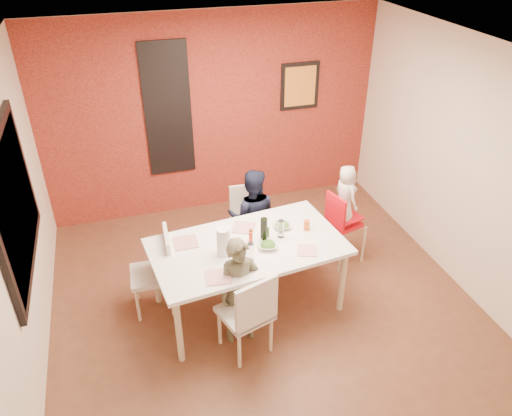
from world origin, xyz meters
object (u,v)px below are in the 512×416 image
object	(u,v)px
dining_table	(248,251)
chair_left	(159,267)
child_far	(252,216)
high_chair	(341,221)
wine_bottle	(264,230)
child_near	(240,291)
toddler	(345,195)
chair_near	(250,312)
chair_far	(247,215)
paper_towel_roll	(223,242)

from	to	relation	value
dining_table	chair_left	distance (m)	0.96
chair_left	child_far	xyz separation A→B (m)	(1.18, 0.54, 0.08)
high_chair	dining_table	bearing A→B (deg)	93.81
wine_bottle	chair_left	bearing A→B (deg)	166.84
dining_table	child_near	xyz separation A→B (m)	(-0.20, -0.41, -0.15)
toddler	chair_near	bearing A→B (deg)	116.66
dining_table	child_far	world-z (taller)	child_far
dining_table	chair_near	world-z (taller)	chair_near
high_chair	wine_bottle	distance (m)	1.24
chair_near	high_chair	xyz separation A→B (m)	(1.45, 1.11, 0.04)
chair_far	paper_towel_roll	xyz separation A→B (m)	(-0.56, -1.12, 0.48)
dining_table	chair_far	bearing A→B (deg)	74.36
child_far	toddler	xyz separation A→B (m)	(1.02, -0.34, 0.31)
high_chair	child_near	distance (m)	1.71
wine_bottle	dining_table	bearing A→B (deg)	-174.31
chair_left	paper_towel_roll	world-z (taller)	paper_towel_roll
child_far	paper_towel_roll	size ratio (longest dim) A/B	4.09
chair_left	wine_bottle	distance (m)	1.18
chair_far	wine_bottle	bearing A→B (deg)	-92.08
chair_near	wine_bottle	size ratio (longest dim) A/B	3.52
chair_near	chair_left	xyz separation A→B (m)	(-0.72, 0.92, -0.01)
chair_left	toddler	xyz separation A→B (m)	(2.19, 0.20, 0.40)
paper_towel_roll	high_chair	bearing A→B (deg)	18.87
child_far	paper_towel_roll	world-z (taller)	child_far
chair_left	child_near	xyz separation A→B (m)	(0.70, -0.68, 0.06)
chair_left	wine_bottle	size ratio (longest dim) A/B	3.45
chair_far	chair_left	bearing A→B (deg)	-142.58
child_near	child_far	distance (m)	1.31
toddler	paper_towel_roll	xyz separation A→B (m)	(-1.57, -0.54, 0.04)
child_near	paper_towel_roll	world-z (taller)	child_near
chair_far	chair_left	size ratio (longest dim) A/B	0.91
dining_table	chair_far	xyz separation A→B (m)	(0.29, 1.04, -0.26)
high_chair	wine_bottle	bearing A→B (deg)	95.88
chair_left	child_near	bearing A→B (deg)	48.50
chair_far	toddler	world-z (taller)	toddler
wine_bottle	child_near	bearing A→B (deg)	-131.03
toddler	paper_towel_roll	bearing A→B (deg)	98.45
child_near	wine_bottle	distance (m)	0.67
chair_far	child_near	xyz separation A→B (m)	(-0.49, -1.45, 0.11)
dining_table	chair_left	size ratio (longest dim) A/B	2.19
chair_left	child_near	world-z (taller)	child_near
dining_table	chair_far	size ratio (longest dim) A/B	2.42
high_chair	wine_bottle	xyz separation A→B (m)	(-1.10, -0.44, 0.38)
chair_near	chair_left	bearing A→B (deg)	-69.18
chair_near	child_near	bearing A→B (deg)	-101.25
chair_near	toddler	distance (m)	1.89
toddler	paper_towel_roll	distance (m)	1.66
chair_left	toddler	size ratio (longest dim) A/B	1.29
toddler	wine_bottle	bearing A→B (deg)	101.14
chair_left	paper_towel_roll	size ratio (longest dim) A/B	3.16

